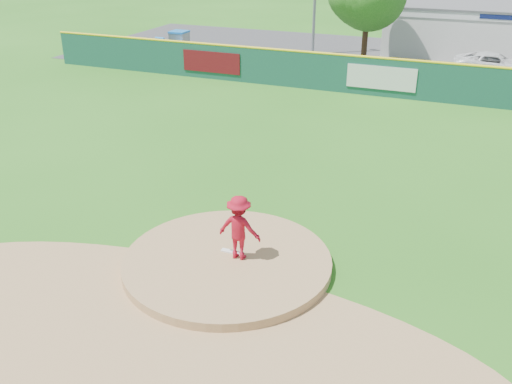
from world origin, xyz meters
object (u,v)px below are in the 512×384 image
at_px(van, 494,64).
at_px(pitcher, 239,228).
at_px(pool_building_grp, 503,30).
at_px(playground_slide, 179,44).

bearing_deg(van, pitcher, 164.93).
relative_size(pitcher, pool_building_grp, 0.12).
height_order(pool_building_grp, playground_slide, pool_building_grp).
distance_m(pitcher, playground_slide, 26.71).
distance_m(pool_building_grp, playground_slide, 22.21).
xyz_separation_m(pitcher, pool_building_grp, (5.72, 31.82, 0.53)).
relative_size(van, playground_slide, 1.49).
bearing_deg(playground_slide, pool_building_grp, 24.88).
xyz_separation_m(van, playground_slide, (-19.93, -2.55, 0.21)).
height_order(pitcher, van, pitcher).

